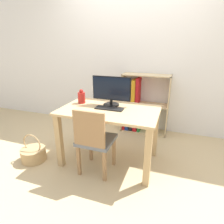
# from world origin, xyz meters

# --- Properties ---
(ground_plane) EXTENTS (10.00, 10.00, 0.00)m
(ground_plane) POSITION_xyz_m (0.00, 0.00, 0.00)
(ground_plane) COLOR #CCB284
(wall_back) EXTENTS (8.00, 0.05, 2.60)m
(wall_back) POSITION_xyz_m (0.00, 1.21, 1.30)
(wall_back) COLOR white
(wall_back) RESTS_ON ground_plane
(desk) EXTENTS (1.20, 0.75, 0.73)m
(desk) POSITION_xyz_m (0.00, 0.00, 0.59)
(desk) COLOR tan
(desk) RESTS_ON ground_plane
(monitor) EXTENTS (0.51, 0.21, 0.38)m
(monitor) POSITION_xyz_m (-0.03, 0.15, 0.93)
(monitor) COLOR black
(monitor) RESTS_ON desk
(keyboard) EXTENTS (0.35, 0.12, 0.02)m
(keyboard) POSITION_xyz_m (-0.00, 0.00, 0.74)
(keyboard) COLOR black
(keyboard) RESTS_ON desk
(vase) EXTENTS (0.10, 0.10, 0.19)m
(vase) POSITION_xyz_m (-0.44, 0.11, 0.81)
(vase) COLOR #B2231E
(vase) RESTS_ON desk
(chair) EXTENTS (0.40, 0.40, 0.83)m
(chair) POSITION_xyz_m (-0.07, -0.31, 0.45)
(chair) COLOR slate
(chair) RESTS_ON ground_plane
(bookshelf) EXTENTS (0.79, 0.28, 1.02)m
(bookshelf) POSITION_xyz_m (0.13, 1.04, 0.46)
(bookshelf) COLOR #D8BC8C
(bookshelf) RESTS_ON ground_plane
(basket) EXTENTS (0.32, 0.32, 0.39)m
(basket) POSITION_xyz_m (-0.96, -0.34, 0.10)
(basket) COLOR tan
(basket) RESTS_ON ground_plane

